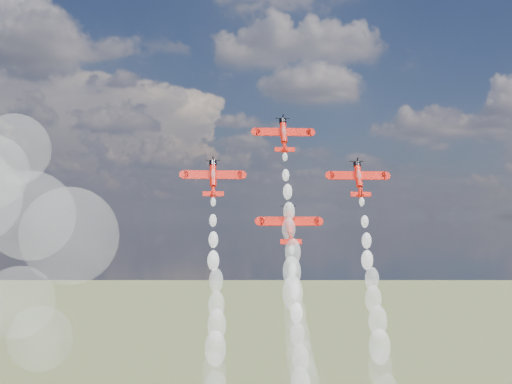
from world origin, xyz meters
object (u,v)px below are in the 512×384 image
Objects in this scene: plane_slot at (290,224)px; plane_lead at (284,134)px; plane_left at (213,177)px; plane_right at (359,178)px.

plane_lead is at bearing 90.00° from plane_slot.
plane_lead is at bearing 17.05° from plane_left.
plane_slot is (0.00, -8.82, -18.10)m from plane_lead.
plane_left is 1.00× the size of plane_slot.
plane_lead is 20.13m from plane_slot.
plane_left reaches higher than plane_slot.
plane_lead reaches higher than plane_left.
plane_right is at bearing -17.05° from plane_lead.
plane_lead reaches higher than plane_right.
plane_left and plane_right have the same top height.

